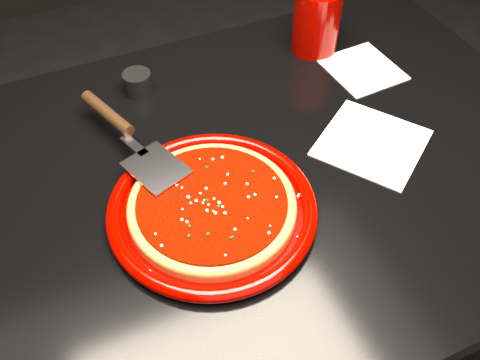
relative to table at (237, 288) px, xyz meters
The scene contains 12 objects.
table is the anchor object (origin of this frame).
plate 0.40m from the table, 136.70° to the right, with size 0.32×0.32×0.02m, color #7B0200.
pizza_crust 0.40m from the table, 136.70° to the right, with size 0.26×0.26×0.01m, color #92582A.
pizza_crust_rim 0.41m from the table, 136.70° to the right, with size 0.26×0.26×0.02m, color #92582A.
pizza_sauce 0.41m from the table, 136.70° to the right, with size 0.23×0.23×0.01m, color #6A0C00.
parmesan_dusting 0.42m from the table, 136.70° to the right, with size 0.22×0.22×0.01m, color beige, non-canonical shape.
basil_flecks 0.42m from the table, 136.70° to the right, with size 0.20×0.20×0.00m, color black, non-canonical shape.
pizza_server 0.45m from the table, 142.37° to the left, with size 0.09×0.32×0.02m, color silver, non-canonical shape.
cup 0.59m from the table, 41.59° to the left, with size 0.09×0.09×0.13m, color #870300.
napkin_a 0.45m from the table, ahead, with size 0.17×0.17×0.00m, color white.
napkin_b 0.53m from the table, 23.89° to the left, with size 0.13×0.14×0.00m, color white.
ramekin 0.49m from the table, 107.57° to the left, with size 0.05×0.05×0.04m, color black.
Camera 1 is at (-0.24, -0.55, 1.40)m, focal length 40.00 mm.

